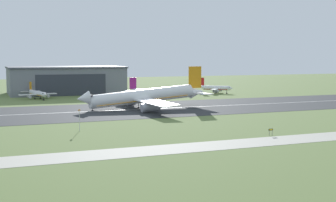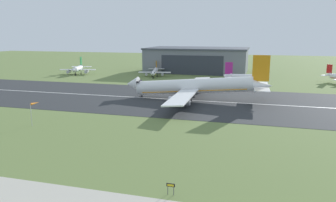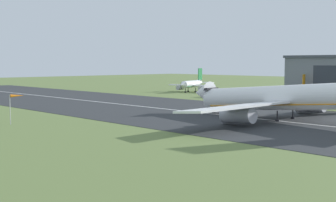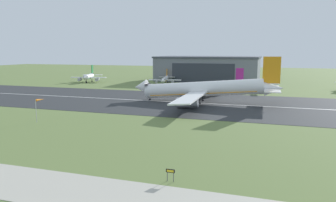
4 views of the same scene
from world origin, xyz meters
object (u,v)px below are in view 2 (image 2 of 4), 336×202
object	(u,v)px
airplane_landing	(194,87)
windsock_pole	(34,104)
runway_sign	(171,186)
airplane_parked_west	(245,78)
airplane_parked_centre	(155,72)
airplane_parked_far_east	(78,69)

from	to	relation	value
airplane_landing	windsock_pole	size ratio (longest dim) A/B	10.18
airplane_landing	runway_sign	size ratio (longest dim) A/B	33.76
airplane_landing	airplane_parked_west	xyz separation A→B (m)	(15.81, 40.06, -1.51)
airplane_landing	airplane_parked_centre	distance (m)	65.55
airplane_parked_west	runway_sign	world-z (taller)	airplane_parked_west
airplane_parked_west	airplane_parked_far_east	world-z (taller)	airplane_parked_west
airplane_landing	windsock_pole	distance (m)	54.58
airplane_parked_centre	runway_sign	size ratio (longest dim) A/B	13.46
airplane_parked_far_east	windsock_pole	xyz separation A→B (m)	(45.31, -96.77, 2.17)
airplane_landing	airplane_parked_far_east	xyz separation A→B (m)	(-78.37, 53.35, -1.46)
airplane_parked_west	windsock_pole	size ratio (longest dim) A/B	4.20
airplane_parked_west	airplane_parked_centre	world-z (taller)	airplane_parked_west
airplane_parked_centre	windsock_pole	bearing A→B (deg)	-89.95
runway_sign	airplane_parked_west	bearing A→B (deg)	87.20
windsock_pole	airplane_parked_west	bearing A→B (deg)	59.66
airplane_parked_centre	airplane_parked_far_east	distance (m)	45.33
airplane_parked_centre	airplane_parked_far_east	bearing A→B (deg)	-176.00
airplane_parked_centre	airplane_parked_far_east	xyz separation A→B (m)	(-45.22, -3.16, 0.49)
runway_sign	airplane_parked_far_east	bearing A→B (deg)	125.67
airplane_parked_centre	windsock_pole	xyz separation A→B (m)	(0.09, -99.94, 2.66)
airplane_landing	airplane_parked_centre	bearing A→B (deg)	120.40
airplane_parked_west	airplane_parked_centre	bearing A→B (deg)	161.42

